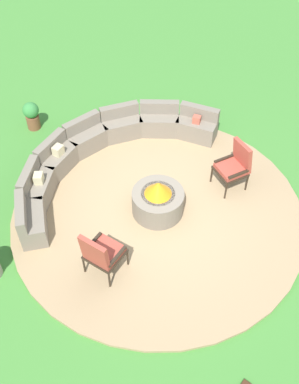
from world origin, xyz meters
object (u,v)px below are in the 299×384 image
at_px(fire_pit, 158,200).
at_px(curved_stone_bench, 102,151).
at_px(potted_plant_2, 32,115).
at_px(lounge_chair_front_left, 101,253).
at_px(lounge_chair_front_right, 235,165).

distance_m(fire_pit, curved_stone_bench, 1.77).
distance_m(curved_stone_bench, potted_plant_2, 2.05).
relative_size(lounge_chair_front_left, lounge_chair_front_right, 1.00).
bearing_deg(potted_plant_2, curved_stone_bench, -87.47).
xyz_separation_m(lounge_chair_front_left, lounge_chair_front_right, (3.12, -0.63, 0.00)).
height_order(fire_pit, curved_stone_bench, fire_pit).
xyz_separation_m(lounge_chair_front_right, potted_plant_2, (-1.22, 4.51, -0.24)).
xyz_separation_m(fire_pit, lounge_chair_front_left, (-1.65, -0.10, 0.24)).
relative_size(curved_stone_bench, lounge_chair_front_left, 4.66).
height_order(fire_pit, potted_plant_2, fire_pit).
distance_m(fire_pit, potted_plant_2, 3.79).
bearing_deg(curved_stone_bench, potted_plant_2, 92.53).
bearing_deg(potted_plant_2, lounge_chair_front_right, -74.92).
height_order(lounge_chair_front_left, lounge_chair_front_right, lounge_chair_front_right).
relative_size(lounge_chair_front_left, potted_plant_2, 1.53).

